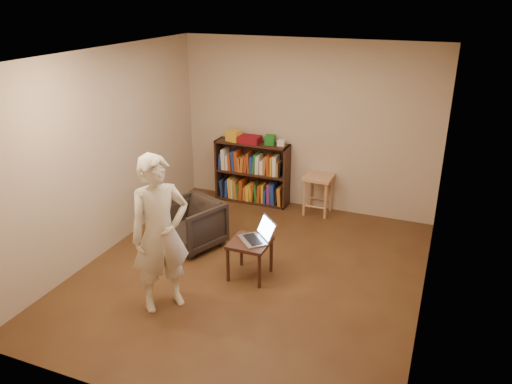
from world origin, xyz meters
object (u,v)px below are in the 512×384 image
at_px(bookshelf, 252,176).
at_px(person, 160,234).
at_px(laptop, 258,236).
at_px(armchair, 192,224).
at_px(stool, 318,183).
at_px(side_table, 250,247).

bearing_deg(bookshelf, person, -86.09).
bearing_deg(laptop, armchair, -152.53).
bearing_deg(stool, person, -106.84).
relative_size(stool, side_table, 1.30).
height_order(bookshelf, laptop, bookshelf).
height_order(stool, laptop, laptop).
bearing_deg(side_table, armchair, 157.20).
height_order(stool, armchair, armchair).
xyz_separation_m(bookshelf, stool, (1.11, -0.06, 0.05)).
distance_m(bookshelf, laptop, 2.28).
bearing_deg(bookshelf, armchair, -95.36).
xyz_separation_m(bookshelf, side_table, (0.85, -2.16, -0.05)).
bearing_deg(stool, armchair, -127.38).
bearing_deg(side_table, stool, 82.88).
distance_m(side_table, person, 1.20).
bearing_deg(bookshelf, laptop, -66.09).
height_order(side_table, person, person).
height_order(stool, side_table, stool).
bearing_deg(side_table, bookshelf, 111.51).
bearing_deg(person, stool, 23.06).
distance_m(bookshelf, stool, 1.12).
distance_m(side_table, laptop, 0.17).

